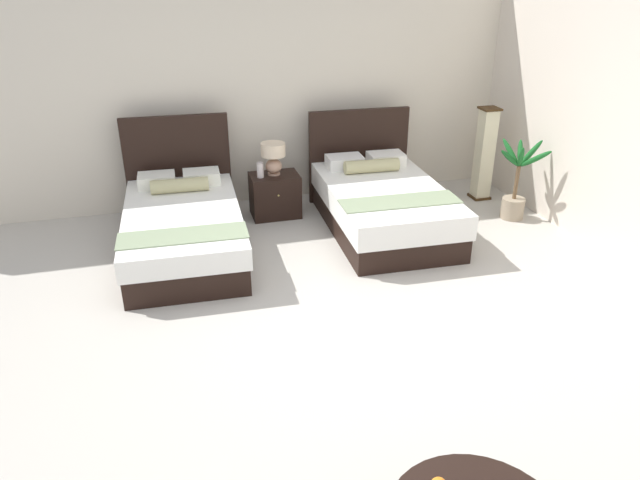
# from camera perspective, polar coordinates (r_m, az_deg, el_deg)

# --- Properties ---
(ground_plane) EXTENTS (9.81, 10.05, 0.02)m
(ground_plane) POSITION_cam_1_polar(r_m,az_deg,el_deg) (4.85, 1.81, -9.35)
(ground_plane) COLOR #BDB6AA
(wall_back) EXTENTS (9.81, 0.12, 2.85)m
(wall_back) POSITION_cam_1_polar(r_m,az_deg,el_deg) (7.25, -5.78, 14.77)
(wall_back) COLOR beige
(wall_back) RESTS_ON ground
(bed_near_window) EXTENTS (1.25, 2.18, 1.19)m
(bed_near_window) POSITION_cam_1_polar(r_m,az_deg,el_deg) (6.26, -13.08, 1.45)
(bed_near_window) COLOR black
(bed_near_window) RESTS_ON ground
(bed_near_corner) EXTENTS (1.31, 2.10, 1.14)m
(bed_near_corner) POSITION_cam_1_polar(r_m,az_deg,el_deg) (6.65, 5.97, 3.61)
(bed_near_corner) COLOR black
(bed_near_corner) RESTS_ON ground
(nightstand) EXTENTS (0.56, 0.43, 0.51)m
(nightstand) POSITION_cam_1_polar(r_m,az_deg,el_deg) (6.97, -4.37, 4.34)
(nightstand) COLOR black
(nightstand) RESTS_ON ground
(table_lamp) EXTENTS (0.28, 0.28, 0.37)m
(table_lamp) POSITION_cam_1_polar(r_m,az_deg,el_deg) (6.83, -4.54, 8.15)
(table_lamp) COLOR tan
(table_lamp) RESTS_ON nightstand
(vase) EXTENTS (0.08, 0.08, 0.18)m
(vase) POSITION_cam_1_polar(r_m,az_deg,el_deg) (6.79, -5.80, 6.76)
(vase) COLOR silver
(vase) RESTS_ON nightstand
(floor_lamp_corner) EXTENTS (0.22, 0.22, 1.15)m
(floor_lamp_corner) POSITION_cam_1_polar(r_m,az_deg,el_deg) (7.67, 15.60, 7.99)
(floor_lamp_corner) COLOR #3B250F
(floor_lamp_corner) RESTS_ON ground
(potted_palm) EXTENTS (0.56, 0.55, 0.94)m
(potted_palm) POSITION_cam_1_polar(r_m,az_deg,el_deg) (7.22, 18.37, 4.44)
(potted_palm) COLOR tan
(potted_palm) RESTS_ON ground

